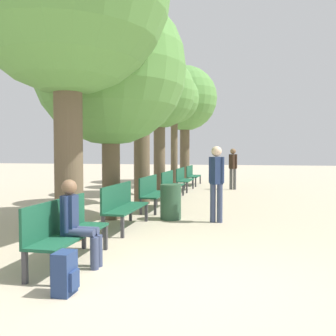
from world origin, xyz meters
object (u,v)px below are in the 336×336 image
at_px(tree_row_2, 142,78).
at_px(tree_row_4, 174,100).
at_px(bench_row_2, 152,191).
at_px(bench_row_1, 122,203).
at_px(backpack, 65,274).
at_px(pedestrian_near, 233,166).
at_px(tree_row_1, 110,70).
at_px(bench_row_5, 192,174).
at_px(bench_row_4, 183,178).
at_px(bench_row_0, 64,227).
at_px(pedestrian_mid, 216,179).
at_px(bench_row_3, 171,183).
at_px(tree_row_3, 159,94).
at_px(tree_row_5, 185,99).
at_px(person_seated, 77,220).
at_px(trash_bin, 171,202).

xyz_separation_m(tree_row_2, tree_row_4, (-0.00, 5.29, 0.05)).
relative_size(bench_row_2, tree_row_2, 0.35).
bearing_deg(bench_row_1, backpack, -81.27).
distance_m(bench_row_2, pedestrian_near, 6.40).
distance_m(tree_row_1, backpack, 5.83).
bearing_deg(bench_row_5, bench_row_4, -90.00).
distance_m(bench_row_0, pedestrian_mid, 4.14).
xyz_separation_m(bench_row_0, pedestrian_mid, (1.90, 3.65, 0.47)).
bearing_deg(bench_row_3, tree_row_3, 123.81).
height_order(bench_row_4, tree_row_3, tree_row_3).
bearing_deg(tree_row_5, person_seated, -86.63).
bearing_deg(bench_row_4, backpack, -87.18).
bearing_deg(bench_row_3, bench_row_4, 90.00).
bearing_deg(pedestrian_mid, bench_row_0, -117.57).
bearing_deg(bench_row_0, trash_bin, 78.17).
bearing_deg(tree_row_3, bench_row_3, -56.19).
bearing_deg(pedestrian_near, pedestrian_mid, -90.75).
xyz_separation_m(bench_row_3, pedestrian_mid, (1.90, -4.08, 0.47)).
distance_m(bench_row_5, tree_row_2, 7.45).
xyz_separation_m(bench_row_3, tree_row_3, (-0.62, 0.92, 3.22)).
relative_size(tree_row_1, backpack, 10.97).
distance_m(bench_row_1, trash_bin, 1.48).
xyz_separation_m(bench_row_2, tree_row_4, (-0.62, 6.40, 3.40)).
bearing_deg(bench_row_0, bench_row_5, 90.00).
relative_size(bench_row_5, person_seated, 1.45).
distance_m(bench_row_3, tree_row_4, 5.16).
distance_m(bench_row_5, person_seated, 12.97).
distance_m(tree_row_1, tree_row_5, 10.92).
relative_size(bench_row_4, person_seated, 1.45).
height_order(bench_row_2, tree_row_4, tree_row_4).
distance_m(backpack, trash_bin, 4.89).
height_order(bench_row_2, pedestrian_mid, pedestrian_mid).
xyz_separation_m(bench_row_1, pedestrian_mid, (1.90, 1.07, 0.47)).
relative_size(bench_row_2, backpack, 3.64).
bearing_deg(bench_row_5, tree_row_5, 111.47).
relative_size(bench_row_0, bench_row_2, 1.00).
bearing_deg(bench_row_5, pedestrian_mid, -78.35).
bearing_deg(bench_row_4, pedestrian_near, 24.41).
relative_size(bench_row_2, tree_row_4, 0.35).
relative_size(bench_row_0, person_seated, 1.45).
bearing_deg(trash_bin, tree_row_2, 120.02).
bearing_deg(bench_row_3, tree_row_5, 95.26).
distance_m(tree_row_3, person_seated, 9.31).
bearing_deg(bench_row_5, bench_row_2, -90.00).
xyz_separation_m(tree_row_4, backpack, (1.18, -12.62, -3.70)).
relative_size(backpack, pedestrian_mid, 0.28).
bearing_deg(tree_row_2, backpack, -80.87).
distance_m(bench_row_1, bench_row_4, 7.73).
xyz_separation_m(bench_row_0, tree_row_5, (-0.62, 14.46, 3.80)).
height_order(tree_row_2, backpack, tree_row_2).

